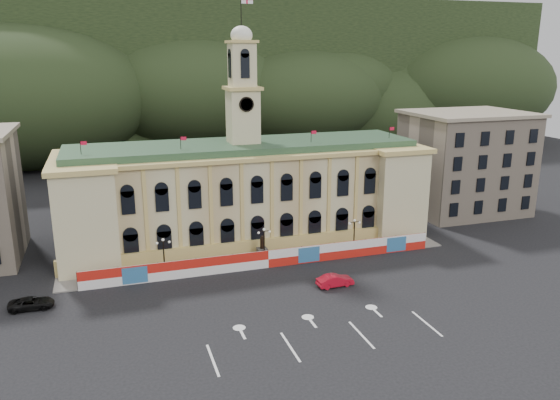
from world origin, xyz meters
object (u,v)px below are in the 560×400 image
object	(u,v)px
lamp_center	(264,242)
black_suv	(31,303)
statue	(262,252)
red_sedan	(335,280)

from	to	relation	value
lamp_center	black_suv	bearing A→B (deg)	-169.44
black_suv	statue	bearing A→B (deg)	-76.63
lamp_center	statue	bearing A→B (deg)	90.00
black_suv	red_sedan	bearing A→B (deg)	-96.95
lamp_center	black_suv	world-z (taller)	lamp_center
lamp_center	red_sedan	distance (m)	12.59
lamp_center	red_sedan	size ratio (longest dim) A/B	1.06
statue	black_suv	size ratio (longest dim) A/B	0.73
statue	red_sedan	size ratio (longest dim) A/B	0.77
red_sedan	black_suv	xyz separation A→B (m)	(-36.32, 5.06, -0.09)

